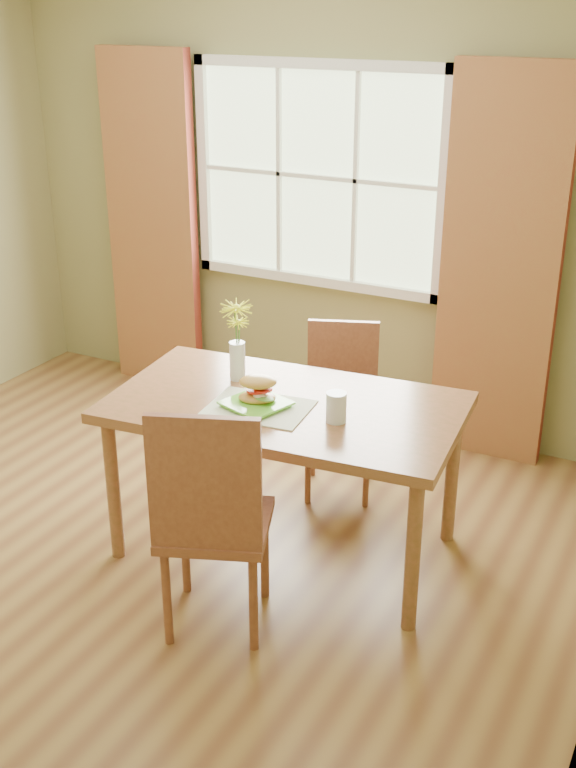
# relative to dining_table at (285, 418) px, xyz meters

# --- Properties ---
(room) EXTENTS (4.24, 3.84, 2.74)m
(room) POSITION_rel_dining_table_xyz_m (-0.58, -0.35, 0.65)
(room) COLOR olive
(room) RESTS_ON ground
(window) EXTENTS (1.62, 0.06, 1.32)m
(window) POSITION_rel_dining_table_xyz_m (-0.58, 1.52, 0.80)
(window) COLOR beige
(window) RESTS_ON room
(curtain_left) EXTENTS (0.65, 0.08, 2.20)m
(curtain_left) POSITION_rel_dining_table_xyz_m (-1.73, 1.43, 0.40)
(curtain_left) COLOR maroon
(curtain_left) RESTS_ON room
(curtain_right) EXTENTS (0.65, 0.08, 2.20)m
(curtain_right) POSITION_rel_dining_table_xyz_m (0.57, 1.43, 0.40)
(curtain_right) COLOR maroon
(curtain_right) RESTS_ON room
(dining_table) EXTENTS (1.68, 1.05, 0.78)m
(dining_table) POSITION_rel_dining_table_xyz_m (0.00, 0.00, 0.00)
(dining_table) COLOR brown
(dining_table) RESTS_ON room
(chair_near) EXTENTS (0.57, 0.57, 1.06)m
(chair_near) POSITION_rel_dining_table_xyz_m (0.03, -0.71, -0.12)
(chair_near) COLOR brown
(chair_near) RESTS_ON room
(chair_far) EXTENTS (0.49, 0.49, 0.91)m
(chair_far) POSITION_rel_dining_table_xyz_m (-0.03, 0.69, -0.20)
(chair_far) COLOR brown
(chair_far) RESTS_ON room
(placemat) EXTENTS (0.48, 0.37, 0.01)m
(placemat) POSITION_rel_dining_table_xyz_m (-0.07, -0.11, 0.08)
(placemat) COLOR beige
(placemat) RESTS_ON dining_table
(plate) EXTENTS (0.32, 0.32, 0.01)m
(plate) POSITION_rel_dining_table_xyz_m (-0.09, -0.11, 0.09)
(plate) COLOR #63C330
(plate) RESTS_ON placemat
(croissant_sandwich) EXTENTS (0.21, 0.18, 0.13)m
(croissant_sandwich) POSITION_rel_dining_table_xyz_m (-0.09, -0.09, 0.16)
(croissant_sandwich) COLOR gold
(croissant_sandwich) RESTS_ON plate
(water_glass) EXTENTS (0.09, 0.09, 0.13)m
(water_glass) POSITION_rel_dining_table_xyz_m (0.29, -0.07, 0.14)
(water_glass) COLOR silver
(water_glass) RESTS_ON dining_table
(flower_vase) EXTENTS (0.16, 0.16, 0.39)m
(flower_vase) POSITION_rel_dining_table_xyz_m (-0.33, 0.13, 0.31)
(flower_vase) COLOR silver
(flower_vase) RESTS_ON dining_table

